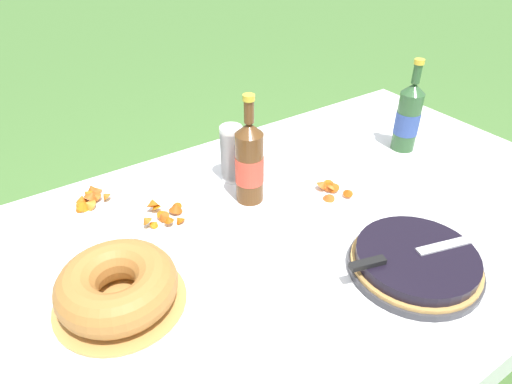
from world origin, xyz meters
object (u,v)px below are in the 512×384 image
Objects in this scene: cider_bottle_green at (408,117)px; snack_plate_left at (92,201)px; berry_tart at (415,262)px; cider_bottle_amber at (249,163)px; cup_stack at (232,154)px; snack_plate_near at (332,191)px; snack_plate_right at (164,218)px; serving_knife at (408,254)px; bundt_cake at (117,287)px.

snack_plate_left is at bearing 164.80° from cider_bottle_green.
berry_tart is 0.53m from cider_bottle_amber.
cider_bottle_green is (0.62, -0.17, 0.03)m from cup_stack.
cider_bottle_amber is (-0.02, -0.13, 0.03)m from cup_stack.
snack_plate_near is at bearing -28.97° from cider_bottle_amber.
snack_plate_right is at bearing 129.01° from berry_tart.
snack_plate_left is (-0.41, 0.24, -0.11)m from cider_bottle_amber.
berry_tart is 0.69m from snack_plate_right.
serving_knife reaches higher than snack_plate_near.
snack_plate_right is (-0.41, 0.53, -0.05)m from serving_knife.
snack_plate_left is at bearing 143.00° from serving_knife.
snack_plate_left is (-0.63, 0.36, 0.00)m from snack_plate_near.
berry_tart is at bearing -136.48° from cider_bottle_green.
bundt_cake is (-0.62, 0.30, -0.01)m from serving_knife.
cider_bottle_green reaches higher than berry_tart.
snack_plate_right is (-0.28, -0.08, -0.08)m from cup_stack.
cup_stack is at bearing 82.85° from cider_bottle_amber.
bundt_cake is 0.58m from cup_stack.
berry_tart is 1.74× the size of cup_stack.
bundt_cake is 0.31m from snack_plate_right.
cup_stack is at bearing 31.75° from bundt_cake.
snack_plate_left is 0.88× the size of snack_plate_right.
cider_bottle_amber is at bearing -9.34° from snack_plate_right.
serving_knife is 1.94× the size of cup_stack.
bundt_cake is at bearing -148.25° from cup_stack.
snack_plate_right is (0.21, 0.22, -0.04)m from bundt_cake.
snack_plate_near is at bearing -29.84° from snack_plate_left.
snack_plate_near is (0.08, 0.36, -0.05)m from serving_knife.
cider_bottle_green is at bearing -5.61° from snack_plate_right.
cider_bottle_amber is 1.74× the size of snack_plate_near.
snack_plate_left is (-0.43, 0.11, -0.08)m from cup_stack.
berry_tart is 1.70× the size of snack_plate_left.
cider_bottle_green is 1.49× the size of snack_plate_right.
snack_plate_left is (-1.05, 0.28, -0.11)m from cider_bottle_green.
snack_plate_near is (0.70, 0.06, -0.04)m from bundt_cake.
snack_plate_right reaches higher than snack_plate_near.
cider_bottle_amber is (-0.64, 0.04, 0.00)m from cider_bottle_green.
cider_bottle_amber is at bearing 108.81° from berry_tart.
cup_stack reaches higher than snack_plate_right.
cider_bottle_green is 0.91m from snack_plate_right.
cider_bottle_amber is 1.53× the size of snack_plate_right.
snack_plate_right is at bearing 161.11° from snack_plate_near.
cider_bottle_amber is (-0.17, 0.49, 0.10)m from berry_tart.
bundt_cake reaches higher than serving_knife.
snack_plate_left is (-0.55, 0.72, -0.05)m from serving_knife.
serving_knife is at bearing -52.44° from snack_plate_right.
cider_bottle_amber is at bearing -97.15° from cup_stack.
berry_tart is 1.70× the size of snack_plate_near.
serving_knife is 0.37m from snack_plate_near.
cider_bottle_green is at bearing -15.20° from snack_plate_left.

